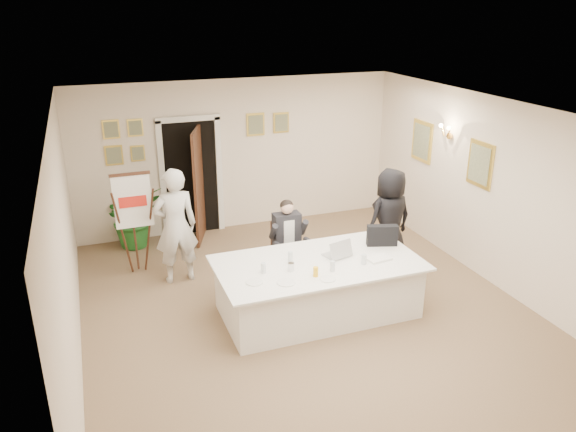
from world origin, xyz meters
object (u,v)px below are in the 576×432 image
Objects in this scene: steel_jug at (291,267)px; seated_man at (288,240)px; laptop at (337,246)px; conference_table at (318,287)px; standing_man at (176,226)px; standing_woman at (390,219)px; laptop_bag at (382,235)px; potted_palm at (134,217)px; paper_stack at (378,258)px; flip_chart at (135,228)px; oj_glass at (316,272)px.

seated_man is at bearing 71.74° from steel_jug.
laptop reaches higher than steel_jug.
laptop is (0.33, 0.11, 0.52)m from conference_table.
standing_man is 3.35m from standing_woman.
laptop is at bearing -155.51° from laptop_bag.
conference_table is 2.58× the size of potted_palm.
paper_stack is (0.47, -0.32, -0.12)m from laptop.
conference_table is 1.70× the size of flip_chart.
laptop_bag is at bearing 24.27° from oj_glass.
potted_palm reaches higher than laptop.
standing_man reaches higher than seated_man.
standing_man reaches higher than flip_chart.
oj_glass is (-1.83, -1.32, 0.01)m from standing_woman.
oj_glass is (-1.28, -0.58, -0.09)m from laptop_bag.
laptop is 0.80m from steel_jug.
flip_chart is at bearing 167.44° from laptop_bag.
steel_jug is at bearing -165.07° from conference_table.
conference_table is at bearing 14.93° from steel_jug.
laptop is 0.86× the size of laptop_bag.
standing_man is (0.56, -0.50, 0.15)m from flip_chart.
standing_woman is (3.83, -1.20, 0.07)m from flip_chart.
laptop_bag is 3.35× the size of oj_glass.
oj_glass is 1.18× the size of steel_jug.
laptop_bag is 1.55m from steel_jug.
paper_stack is at bearing 140.23° from standing_man.
conference_table is 7.42× the size of laptop.
standing_woman is 1.42m from paper_stack.
standing_woman is (1.67, -0.16, 0.18)m from seated_man.
standing_man is at bearing 170.10° from laptop_bag.
seated_man is 0.79× the size of standing_woman.
paper_stack is (0.80, -0.21, 0.40)m from conference_table.
standing_woman is at bearing 35.72° from oj_glass.
standing_man is 4.15× the size of laptop_bag.
flip_chart is at bearing 147.32° from seated_man.
laptop is at bearing 18.74° from conference_table.
paper_stack reaches higher than conference_table.
laptop is at bearing -38.62° from flip_chart.
laptop_bag is at bearing 10.37° from conference_table.
oj_glass is (-0.16, -1.48, 0.19)m from seated_man.
laptop_bag is (1.12, -0.90, 0.27)m from seated_man.
laptop_bag is (2.72, -1.44, 0.02)m from standing_man.
seated_man is 2.40m from flip_chart.
laptop_bag is at bearing -43.43° from potted_palm.
conference_table is at bearing -175.88° from laptop.
paper_stack is at bearing 9.48° from oj_glass.
steel_jug is at bearing -178.04° from laptop.
paper_stack is at bearing -64.44° from seated_man.
potted_palm is at bearing 86.36° from flip_chart.
seated_man is 1.69m from standing_woman.
flip_chart is (-2.20, 2.13, 0.37)m from conference_table.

